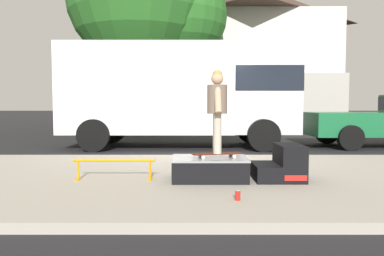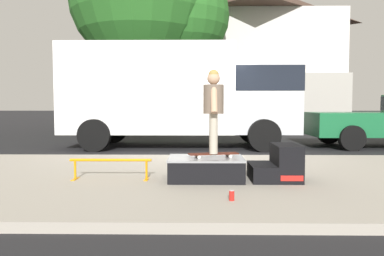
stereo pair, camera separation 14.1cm
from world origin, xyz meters
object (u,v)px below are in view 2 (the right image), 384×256
object	(u,v)px
street_tree_main	(151,2)
skate_box	(206,168)
skater_kid	(214,104)
box_truck	(182,91)
kicker_ramp	(279,165)
skateboard	(213,154)
grind_rail	(111,164)
soda_can	(232,195)

from	to	relation	value
street_tree_main	skate_box	bearing A→B (deg)	-78.58
skater_kid	box_truck	world-z (taller)	box_truck
kicker_ramp	skateboard	bearing A→B (deg)	-179.08
skate_box	kicker_ramp	xyz separation A→B (m)	(1.14, -0.00, 0.04)
skateboard	skater_kid	xyz separation A→B (m)	(0.00, 0.00, 0.77)
skateboard	skater_kid	world-z (taller)	skater_kid
skate_box	kicker_ramp	distance (m)	1.14
grind_rail	skater_kid	xyz separation A→B (m)	(1.62, -0.02, 0.94)
box_truck	street_tree_main	xyz separation A→B (m)	(-1.54, 5.13, 4.10)
kicker_ramp	skateboard	size ratio (longest dim) A/B	0.94
kicker_ramp	skateboard	world-z (taller)	kicker_ramp
skate_box	skater_kid	world-z (taller)	skater_kid
skater_kid	street_tree_main	bearing A→B (deg)	101.99
skate_box	kicker_ramp	world-z (taller)	kicker_ramp
grind_rail	box_truck	size ratio (longest dim) A/B	0.19
grind_rail	skateboard	world-z (taller)	skateboard
skate_box	street_tree_main	world-z (taller)	street_tree_main
soda_can	box_truck	size ratio (longest dim) A/B	0.02
skateboard	soda_can	size ratio (longest dim) A/B	6.39
skate_box	skater_kid	size ratio (longest dim) A/B	0.91
skate_box	skater_kid	bearing A→B (deg)	-8.29
skater_kid	soda_can	size ratio (longest dim) A/B	10.28
skateboard	skate_box	bearing A→B (deg)	171.71
skate_box	box_truck	size ratio (longest dim) A/B	0.17
skateboard	street_tree_main	size ratio (longest dim) A/B	0.09
soda_can	grind_rail	bearing A→B (deg)	144.75
street_tree_main	skater_kid	bearing A→B (deg)	-78.01
skate_box	box_truck	bearing A→B (deg)	96.35
kicker_ramp	skater_kid	world-z (taller)	skater_kid
kicker_ramp	skateboard	distance (m)	1.04
grind_rail	box_truck	world-z (taller)	box_truck
box_truck	soda_can	bearing A→B (deg)	-82.42
soda_can	box_truck	world-z (taller)	box_truck
kicker_ramp	box_truck	world-z (taller)	box_truck
grind_rail	skater_kid	world-z (taller)	skater_kid
soda_can	street_tree_main	xyz separation A→B (m)	(-2.45, 11.96, 5.62)
box_truck	street_tree_main	bearing A→B (deg)	106.72
soda_can	kicker_ramp	bearing A→B (deg)	56.06
kicker_ramp	grind_rail	xyz separation A→B (m)	(-2.64, 0.01, 0.01)
skater_kid	soda_can	xyz separation A→B (m)	(0.17, -1.24, -1.12)
grind_rail	soda_can	xyz separation A→B (m)	(1.79, -1.26, -0.18)
skate_box	kicker_ramp	size ratio (longest dim) A/B	1.56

